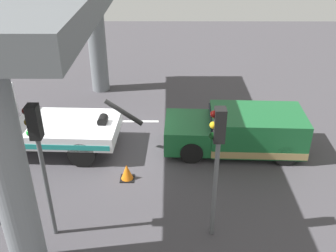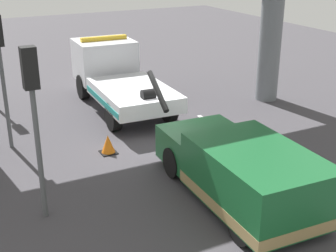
% 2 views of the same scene
% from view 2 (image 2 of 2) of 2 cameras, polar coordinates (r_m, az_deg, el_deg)
% --- Properties ---
extents(ground_plane, '(60.00, 40.00, 0.10)m').
position_cam_2_polar(ground_plane, '(15.43, -0.91, -1.64)').
color(ground_plane, '#423F44').
extents(lane_stripe_mid, '(2.60, 0.16, 0.01)m').
position_cam_2_polar(lane_stripe_mid, '(16.44, 6.07, -0.08)').
color(lane_stripe_mid, silver).
rests_on(lane_stripe_mid, ground).
extents(lane_stripe_east, '(2.60, 0.16, 0.01)m').
position_cam_2_polar(lane_stripe_east, '(21.43, -2.68, 5.14)').
color(lane_stripe_east, silver).
rests_on(lane_stripe_east, ground).
extents(tow_truck_white, '(7.30, 2.64, 2.46)m').
position_cam_2_polar(tow_truck_white, '(18.53, -6.39, 6.28)').
color(tow_truck_white, white).
rests_on(tow_truck_white, ground).
extents(towed_van_green, '(5.28, 2.40, 1.58)m').
position_cam_2_polar(towed_van_green, '(11.59, 9.00, -5.57)').
color(towed_van_green, '#195B2D').
rests_on(towed_van_green, ground).
extents(traffic_light_near, '(0.39, 0.32, 4.02)m').
position_cam_2_polar(traffic_light_near, '(10.38, -16.21, 3.47)').
color(traffic_light_near, '#515456').
rests_on(traffic_light_near, ground).
extents(traffic_cone_orange, '(0.49, 0.49, 0.58)m').
position_cam_2_polar(traffic_cone_orange, '(14.34, -7.33, -2.27)').
color(traffic_cone_orange, orange).
rests_on(traffic_cone_orange, ground).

